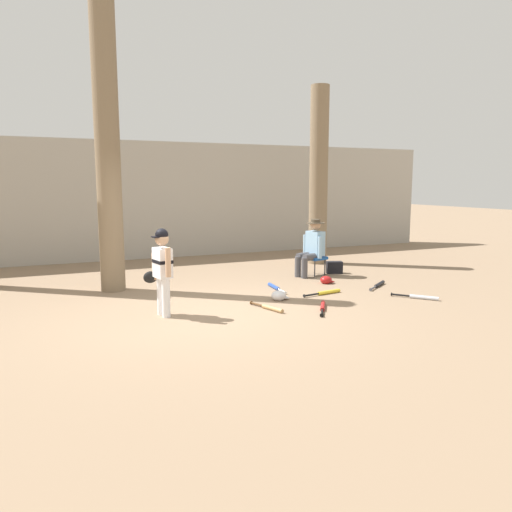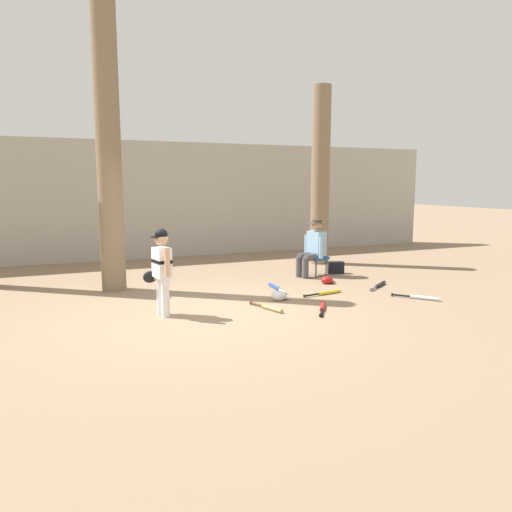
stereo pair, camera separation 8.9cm
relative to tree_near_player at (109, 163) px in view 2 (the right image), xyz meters
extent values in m
plane|color=#897056|center=(1.01, -2.34, -2.31)|extent=(60.00, 60.00, 0.00)
cube|color=#ADA89E|center=(1.01, 3.76, -0.80)|extent=(18.00, 0.36, 3.02)
cylinder|color=#7F6B51|center=(0.00, 0.00, 0.30)|extent=(0.44, 0.44, 5.21)
cone|color=#7F6B51|center=(0.00, 0.00, -2.31)|extent=(0.70, 0.70, 0.26)
cylinder|color=#7F6B51|center=(5.04, 1.19, -0.19)|extent=(0.44, 0.44, 4.24)
cone|color=#7F6B51|center=(5.04, 1.19, -2.31)|extent=(0.59, 0.59, 0.27)
cylinder|color=white|center=(0.46, -2.21, -2.02)|extent=(0.12, 0.12, 0.58)
cylinder|color=white|center=(0.42, -2.03, -2.02)|extent=(0.12, 0.12, 0.58)
cube|color=white|center=(0.44, -2.12, -1.51)|extent=(0.25, 0.33, 0.44)
cube|color=black|center=(0.44, -2.12, -1.49)|extent=(0.26, 0.34, 0.05)
sphere|color=tan|center=(0.44, -2.12, -1.16)|extent=(0.20, 0.20, 0.20)
sphere|color=black|center=(0.44, -2.12, -1.10)|extent=(0.19, 0.19, 0.19)
cube|color=black|center=(0.35, -2.14, -1.12)|extent=(0.12, 0.16, 0.02)
cylinder|color=tan|center=(0.47, -2.36, -1.47)|extent=(0.09, 0.09, 0.42)
cylinder|color=tan|center=(0.36, -1.92, -1.59)|extent=(0.09, 0.09, 0.40)
ellipsoid|color=black|center=(0.30, -1.91, -1.75)|extent=(0.24, 0.16, 0.18)
cube|color=#194C9E|center=(4.15, -0.21, -1.93)|extent=(0.49, 0.49, 0.06)
cylinder|color=#333338|center=(4.04, -0.40, -2.12)|extent=(0.02, 0.02, 0.38)
cylinder|color=#333338|center=(3.97, -0.11, -2.12)|extent=(0.02, 0.02, 0.38)
cylinder|color=#333338|center=(4.33, -0.32, -2.12)|extent=(0.02, 0.02, 0.38)
cylinder|color=#333338|center=(4.26, -0.03, -2.12)|extent=(0.02, 0.02, 0.38)
cylinder|color=#47474C|center=(3.79, -0.41, -2.09)|extent=(0.13, 0.13, 0.43)
cylinder|color=#47474C|center=(3.74, -0.22, -2.09)|extent=(0.13, 0.13, 0.43)
cylinder|color=#47474C|center=(3.98, -0.36, -1.88)|extent=(0.42, 0.24, 0.15)
cylinder|color=#47474C|center=(3.93, -0.17, -1.88)|extent=(0.42, 0.24, 0.15)
cube|color=#8CB7D8|center=(4.15, -0.21, -1.62)|extent=(0.32, 0.41, 0.52)
cylinder|color=#8CB7D8|center=(4.13, -0.45, -1.68)|extent=(0.11, 0.11, 0.46)
cylinder|color=#8CB7D8|center=(4.02, -0.02, -1.68)|extent=(0.11, 0.11, 0.46)
sphere|color=tan|center=(4.15, -0.21, -1.22)|extent=(0.22, 0.22, 0.22)
cylinder|color=#4C4233|center=(4.15, -0.21, -1.19)|extent=(0.40, 0.40, 0.02)
cylinder|color=#4C4233|center=(4.15, -0.21, -1.15)|extent=(0.20, 0.20, 0.09)
cube|color=black|center=(4.67, -0.17, -2.18)|extent=(0.38, 0.28, 0.26)
cylinder|color=yellow|center=(3.48, -1.85, -2.28)|extent=(0.49, 0.15, 0.07)
cylinder|color=black|center=(3.08, -1.92, -2.28)|extent=(0.32, 0.09, 0.03)
cylinder|color=black|center=(2.92, -1.95, -2.28)|extent=(0.02, 0.06, 0.06)
cylinder|color=black|center=(4.74, -1.65, -2.28)|extent=(0.43, 0.34, 0.07)
cylinder|color=#4C4C51|center=(4.41, -1.89, -2.28)|extent=(0.28, 0.22, 0.03)
cylinder|color=#4C4C51|center=(4.28, -1.99, -2.28)|extent=(0.05, 0.06, 0.06)
cylinder|color=red|center=(2.85, -2.68, -2.28)|extent=(0.32, 0.44, 0.07)
cylinder|color=black|center=(2.63, -3.01, -2.28)|extent=(0.20, 0.29, 0.03)
cylinder|color=black|center=(2.54, -3.15, -2.28)|extent=(0.06, 0.04, 0.06)
cylinder|color=#B7BCC6|center=(4.73, -2.87, -2.28)|extent=(0.35, 0.41, 0.07)
cylinder|color=black|center=(4.48, -2.57, -2.28)|extent=(0.22, 0.26, 0.03)
cylinder|color=black|center=(4.38, -2.44, -2.28)|extent=(0.05, 0.05, 0.06)
cylinder|color=#2347AD|center=(2.78, -1.04, -2.28)|extent=(0.10, 0.48, 0.07)
cylinder|color=silver|center=(2.75, -1.44, -2.28)|extent=(0.06, 0.32, 0.03)
cylinder|color=silver|center=(2.73, -1.60, -2.28)|extent=(0.06, 0.02, 0.06)
cylinder|color=tan|center=(2.05, -2.51, -2.28)|extent=(0.19, 0.43, 0.07)
cylinder|color=brown|center=(1.94, -2.16, -2.28)|extent=(0.12, 0.29, 0.03)
cylinder|color=brown|center=(1.90, -2.02, -2.28)|extent=(0.06, 0.03, 0.06)
ellipsoid|color=silver|center=(2.44, -1.92, -2.23)|extent=(0.26, 0.23, 0.17)
cube|color=silver|center=(2.56, -1.92, -2.27)|extent=(0.10, 0.13, 0.02)
ellipsoid|color=#A81919|center=(3.91, -1.05, -2.24)|extent=(0.24, 0.22, 0.16)
cube|color=#A81919|center=(4.03, -1.05, -2.28)|extent=(0.10, 0.12, 0.02)
camera|label=1|loc=(-1.16, -9.16, -0.36)|focal=34.45mm
camera|label=2|loc=(-1.08, -9.20, -0.36)|focal=34.45mm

